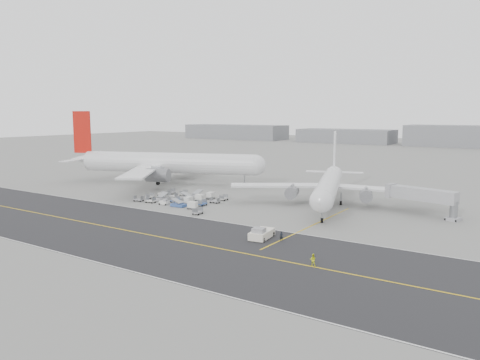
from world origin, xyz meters
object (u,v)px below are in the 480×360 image
Objects in this scene: airliner_a at (164,163)px; jet_bridge at (422,196)px; airliner_b at (329,185)px; ground_crew_b at (313,260)px; ground_crew_a at (281,236)px; pushback_tug at (261,234)px.

airliner_a reaches higher than jet_bridge.
jet_bridge is (21.54, -0.23, -0.61)m from airliner_b.
ground_crew_b is (16.16, -44.35, -3.99)m from airliner_b.
jet_bridge is at bearing -19.50° from airliner_b.
jet_bridge is at bearing 54.53° from ground_crew_a.
pushback_tug is 16.27m from ground_crew_b.
pushback_tug is at bearing 176.79° from ground_crew_a.
airliner_b is 47.37m from ground_crew_b.
airliner_a is 34.77× the size of ground_crew_b.
airliner_b is 36.05m from pushback_tug.
airliner_b is at bearing -166.49° from jet_bridge.
pushback_tug is at bearing -143.46° from airliner_a.
ground_crew_a is (-15.49, -34.98, -3.41)m from jet_bridge.
pushback_tug is (2.34, -35.76, -3.99)m from airliner_b.
airliner_b is at bearing 88.16° from ground_crew_a.
jet_bridge is at bearing -114.77° from ground_crew_b.
pushback_tug reaches higher than ground_crew_b.
ground_crew_b reaches higher than ground_crew_a.
airliner_b reaches higher than ground_crew_b.
jet_bridge reaches higher than ground_crew_b.
airliner_b is 26.11× the size of ground_crew_b.
airliner_b is 27.03× the size of ground_crew_a.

